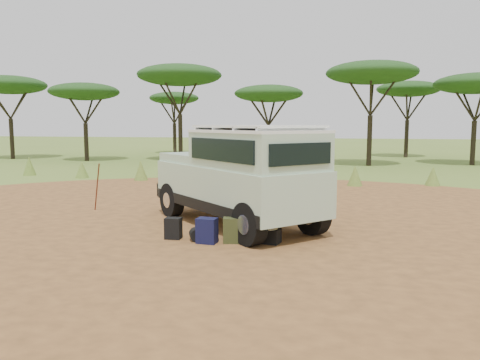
% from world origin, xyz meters
% --- Properties ---
extents(ground, '(140.00, 140.00, 0.00)m').
position_xyz_m(ground, '(0.00, 0.00, 0.00)').
color(ground, olive).
rests_on(ground, ground).
extents(dirt_clearing, '(23.00, 23.00, 0.01)m').
position_xyz_m(dirt_clearing, '(0.00, 0.00, 0.00)').
color(dirt_clearing, '#9A6332').
rests_on(dirt_clearing, ground).
extents(grass_fringe, '(36.60, 1.60, 0.90)m').
position_xyz_m(grass_fringe, '(0.12, 8.67, 0.40)').
color(grass_fringe, olive).
rests_on(grass_fringe, ground).
extents(acacia_treeline, '(46.70, 13.20, 6.26)m').
position_xyz_m(acacia_treeline, '(0.75, 19.81, 4.87)').
color(acacia_treeline, black).
rests_on(acacia_treeline, ground).
extents(safari_vehicle, '(4.86, 4.78, 2.40)m').
position_xyz_m(safari_vehicle, '(0.14, 0.34, 1.16)').
color(safari_vehicle, '#AAC5A8').
rests_on(safari_vehicle, ground).
extents(walking_staff, '(0.44, 0.42, 1.37)m').
position_xyz_m(walking_staff, '(-4.13, 1.29, 0.68)').
color(walking_staff, maroon).
rests_on(walking_staff, ground).
extents(backpack_black, '(0.35, 0.27, 0.46)m').
position_xyz_m(backpack_black, '(-0.96, -1.22, 0.23)').
color(backpack_black, black).
rests_on(backpack_black, ground).
extents(backpack_navy, '(0.42, 0.31, 0.52)m').
position_xyz_m(backpack_navy, '(-0.16, -1.41, 0.26)').
color(backpack_navy, '#111236').
rests_on(backpack_navy, ground).
extents(backpack_olive, '(0.42, 0.34, 0.52)m').
position_xyz_m(backpack_olive, '(0.35, -1.27, 0.26)').
color(backpack_olive, '#353C1B').
rests_on(backpack_olive, ground).
extents(duffel_navy, '(0.44, 0.34, 0.47)m').
position_xyz_m(duffel_navy, '(0.51, -1.03, 0.23)').
color(duffel_navy, '#111236').
rests_on(duffel_navy, ground).
extents(hard_case, '(0.49, 0.40, 0.31)m').
position_xyz_m(hard_case, '(1.08, -1.15, 0.15)').
color(hard_case, black).
rests_on(hard_case, ground).
extents(stuff_sack, '(0.36, 0.36, 0.27)m').
position_xyz_m(stuff_sack, '(-0.43, -1.28, 0.14)').
color(stuff_sack, black).
rests_on(stuff_sack, ground).
extents(safari_hat, '(0.36, 0.36, 0.10)m').
position_xyz_m(safari_hat, '(1.08, -1.15, 0.35)').
color(safari_hat, beige).
rests_on(safari_hat, hard_case).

